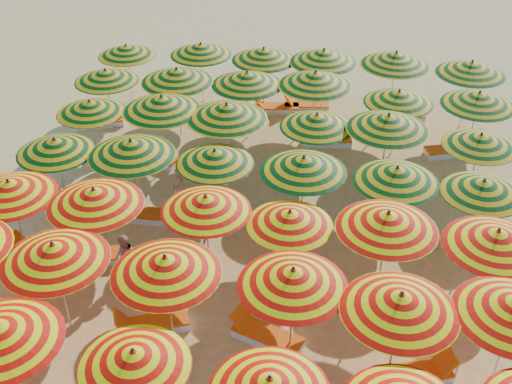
% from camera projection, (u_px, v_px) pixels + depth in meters
% --- Properties ---
extents(ground, '(120.00, 120.00, 0.00)m').
position_uv_depth(ground, '(253.00, 249.00, 17.96)').
color(ground, '#F2C26B').
rests_on(ground, ground).
extents(umbrella_8, '(2.78, 2.78, 2.33)m').
position_uv_depth(umbrella_8, '(134.00, 359.00, 12.09)').
color(umbrella_8, silver).
rests_on(umbrella_8, ground).
extents(umbrella_13, '(2.82, 2.82, 2.61)m').
position_uv_depth(umbrella_13, '(54.00, 253.00, 14.27)').
color(umbrella_13, silver).
rests_on(umbrella_13, ground).
extents(umbrella_14, '(2.58, 2.58, 2.61)m').
position_uv_depth(umbrella_14, '(166.00, 265.00, 13.91)').
color(umbrella_14, silver).
rests_on(umbrella_14, ground).
extents(umbrella_15, '(2.91, 2.91, 2.56)m').
position_uv_depth(umbrella_15, '(293.00, 278.00, 13.65)').
color(umbrella_15, silver).
rests_on(umbrella_15, ground).
extents(umbrella_16, '(3.14, 3.14, 2.62)m').
position_uv_depth(umbrella_16, '(400.00, 303.00, 12.95)').
color(umbrella_16, silver).
rests_on(umbrella_16, ground).
extents(umbrella_18, '(2.64, 2.64, 2.54)m').
position_uv_depth(umbrella_18, '(10.00, 188.00, 16.48)').
color(umbrella_18, silver).
rests_on(umbrella_18, ground).
extents(umbrella_19, '(2.62, 2.62, 2.61)m').
position_uv_depth(umbrella_19, '(95.00, 197.00, 16.05)').
color(umbrella_19, silver).
rests_on(umbrella_19, ground).
extents(umbrella_20, '(2.93, 2.93, 2.45)m').
position_uv_depth(umbrella_20, '(206.00, 204.00, 16.06)').
color(umbrella_20, silver).
rests_on(umbrella_20, ground).
extents(umbrella_21, '(2.66, 2.66, 2.32)m').
position_uv_depth(umbrella_21, '(290.00, 218.00, 15.75)').
color(umbrella_21, silver).
rests_on(umbrella_21, ground).
extents(umbrella_22, '(2.70, 2.70, 2.62)m').
position_uv_depth(umbrella_22, '(388.00, 221.00, 15.21)').
color(umbrella_22, silver).
rests_on(umbrella_22, ground).
extents(umbrella_23, '(3.24, 3.24, 2.59)m').
position_uv_depth(umbrella_23, '(497.00, 239.00, 14.70)').
color(umbrella_23, silver).
rests_on(umbrella_23, ground).
extents(umbrella_24, '(2.63, 2.63, 2.42)m').
position_uv_depth(umbrella_24, '(55.00, 146.00, 18.47)').
color(umbrella_24, silver).
rests_on(umbrella_24, ground).
extents(umbrella_25, '(2.77, 2.77, 2.64)m').
position_uv_depth(umbrella_25, '(131.00, 148.00, 17.99)').
color(umbrella_25, silver).
rests_on(umbrella_25, ground).
extents(umbrella_26, '(2.34, 2.34, 2.38)m').
position_uv_depth(umbrella_26, '(215.00, 157.00, 18.04)').
color(umbrella_26, silver).
rests_on(umbrella_26, ground).
extents(umbrella_27, '(3.17, 3.17, 2.56)m').
position_uv_depth(umbrella_27, '(304.00, 164.00, 17.40)').
color(umbrella_27, silver).
rests_on(umbrella_27, ground).
extents(umbrella_28, '(2.35, 2.35, 2.47)m').
position_uv_depth(umbrella_28, '(397.00, 174.00, 17.13)').
color(umbrella_28, silver).
rests_on(umbrella_28, ground).
extents(umbrella_29, '(2.70, 2.70, 2.35)m').
position_uv_depth(umbrella_29, '(483.00, 187.00, 16.83)').
color(umbrella_29, silver).
rests_on(umbrella_29, ground).
extents(umbrella_30, '(2.29, 2.29, 2.34)m').
position_uv_depth(umbrella_30, '(90.00, 107.00, 20.64)').
color(umbrella_30, silver).
rests_on(umbrella_30, ground).
extents(umbrella_31, '(3.15, 3.15, 2.70)m').
position_uv_depth(umbrella_31, '(162.00, 104.00, 20.14)').
color(umbrella_31, silver).
rests_on(umbrella_31, ground).
extents(umbrella_32, '(3.34, 3.34, 2.71)m').
position_uv_depth(umbrella_32, '(227.00, 111.00, 19.68)').
color(umbrella_32, silver).
rests_on(umbrella_32, ground).
extents(umbrella_33, '(2.77, 2.77, 2.44)m').
position_uv_depth(umbrella_33, '(317.00, 121.00, 19.70)').
color(umbrella_33, silver).
rests_on(umbrella_33, ground).
extents(umbrella_34, '(2.83, 2.83, 2.66)m').
position_uv_depth(umbrella_34, '(388.00, 122.00, 19.20)').
color(umbrella_34, silver).
rests_on(umbrella_34, ground).
extents(umbrella_35, '(2.69, 2.69, 2.33)m').
position_uv_depth(umbrella_35, '(480.00, 141.00, 18.87)').
color(umbrella_35, silver).
rests_on(umbrella_35, ground).
extents(umbrella_36, '(2.79, 2.79, 2.39)m').
position_uv_depth(umbrella_36, '(106.00, 76.00, 22.53)').
color(umbrella_36, silver).
rests_on(umbrella_36, ground).
extents(umbrella_37, '(3.02, 3.02, 2.66)m').
position_uv_depth(umbrella_37, '(177.00, 75.00, 21.98)').
color(umbrella_37, silver).
rests_on(umbrella_37, ground).
extents(umbrella_38, '(2.99, 2.99, 2.61)m').
position_uv_depth(umbrella_38, '(247.00, 79.00, 21.85)').
color(umbrella_38, silver).
rests_on(umbrella_38, ground).
extents(umbrella_39, '(3.22, 3.22, 2.71)m').
position_uv_depth(umbrella_39, '(315.00, 79.00, 21.63)').
color(umbrella_39, silver).
rests_on(umbrella_39, ground).
extents(umbrella_40, '(3.05, 3.05, 2.43)m').
position_uv_depth(umbrella_40, '(399.00, 97.00, 21.05)').
color(umbrella_40, silver).
rests_on(umbrella_40, ground).
extents(umbrella_41, '(2.83, 2.83, 2.54)m').
position_uv_depth(umbrella_41, '(479.00, 99.00, 20.73)').
color(umbrella_41, silver).
rests_on(umbrella_41, ground).
extents(umbrella_42, '(2.73, 2.73, 2.34)m').
position_uv_depth(umbrella_42, '(126.00, 50.00, 24.54)').
color(umbrella_42, silver).
rests_on(umbrella_42, ground).
extents(umbrella_43, '(3.06, 3.06, 2.48)m').
position_uv_depth(umbrella_43, '(201.00, 49.00, 24.32)').
color(umbrella_43, silver).
rests_on(umbrella_43, ground).
extents(umbrella_44, '(2.68, 2.68, 2.54)m').
position_uv_depth(umbrella_44, '(264.00, 54.00, 23.76)').
color(umbrella_44, silver).
rests_on(umbrella_44, ground).
extents(umbrella_45, '(3.17, 3.17, 2.65)m').
position_uv_depth(umbrella_45, '(324.00, 56.00, 23.39)').
color(umbrella_45, silver).
rests_on(umbrella_45, ground).
extents(umbrella_46, '(3.31, 3.31, 2.71)m').
position_uv_depth(umbrella_46, '(396.00, 59.00, 23.05)').
color(umbrella_46, silver).
rests_on(umbrella_46, ground).
extents(umbrella_47, '(2.65, 2.65, 2.60)m').
position_uv_depth(umbrella_47, '(471.00, 68.00, 22.63)').
color(umbrella_47, silver).
rests_on(umbrella_47, ground).
extents(lounger_6, '(1.82, 1.25, 0.69)m').
position_uv_depth(lounger_6, '(151.00, 325.00, 15.37)').
color(lounger_6, white).
rests_on(lounger_6, ground).
extents(lounger_7, '(1.83, 1.12, 0.69)m').
position_uv_depth(lounger_7, '(266.00, 336.00, 15.09)').
color(lounger_7, white).
rests_on(lounger_7, ground).
extents(lounger_8, '(1.83, 1.14, 0.69)m').
position_uv_depth(lounger_8, '(415.00, 374.00, 14.15)').
color(lounger_8, white).
rests_on(lounger_8, ground).
extents(lounger_9, '(1.79, 0.80, 0.69)m').
position_uv_depth(lounger_9, '(44.00, 251.00, 17.64)').
color(lounger_9, white).
rests_on(lounger_9, ground).
extents(lounger_10, '(1.82, 1.01, 0.69)m').
position_uv_depth(lounger_10, '(87.00, 257.00, 17.45)').
color(lounger_10, white).
rests_on(lounger_10, ground).
extents(lounger_11, '(1.74, 0.61, 0.69)m').
position_uv_depth(lounger_11, '(500.00, 310.00, 15.80)').
color(lounger_11, white).
rests_on(lounger_11, ground).
extents(lounger_12, '(1.78, 0.73, 0.69)m').
position_uv_depth(lounger_12, '(80.00, 206.00, 19.40)').
color(lounger_12, white).
rests_on(lounger_12, ground).
extents(lounger_13, '(1.74, 0.61, 0.69)m').
position_uv_depth(lounger_13, '(157.00, 216.00, 18.98)').
color(lounger_13, white).
rests_on(lounger_13, ground).
extents(lounger_14, '(1.76, 0.67, 0.69)m').
position_uv_depth(lounger_14, '(199.00, 214.00, 19.06)').
color(lounger_14, white).
rests_on(lounger_14, ground).
extents(lounger_15, '(1.83, 1.07, 0.69)m').
position_uv_depth(lounger_15, '(284.00, 222.00, 18.76)').
color(lounger_15, white).
rests_on(lounger_15, ground).
extents(lounger_16, '(1.80, 0.86, 0.69)m').
position_uv_depth(lounger_16, '(489.00, 250.00, 17.67)').
color(lounger_16, white).
rests_on(lounger_16, ground).
extents(lounger_17, '(1.83, 1.10, 0.69)m').
position_uv_depth(lounger_17, '(114.00, 156.00, 21.82)').
color(lounger_17, white).
rests_on(lounger_17, ground).
extents(lounger_18, '(1.83, 1.06, 0.69)m').
position_uv_depth(lounger_18, '(153.00, 158.00, 21.69)').
color(lounger_18, white).
rests_on(lounger_18, ground).
extents(lounger_19, '(1.82, 0.97, 0.69)m').
position_uv_depth(lounger_19, '(295.00, 175.00, 20.82)').
color(lounger_19, white).
rests_on(lounger_19, ground).
extents(lounger_20, '(1.75, 0.63, 0.69)m').
position_uv_depth(lounger_20, '(485.00, 194.00, 19.95)').
color(lounger_20, white).
rests_on(lounger_20, ground).
extents(lounger_21, '(1.83, 1.16, 0.69)m').
position_uv_depth(lounger_21, '(99.00, 122.00, 23.83)').
color(lounger_21, white).
rests_on(lounger_21, ground).
extents(lounger_22, '(1.81, 0.88, 0.69)m').
position_uv_depth(lounger_22, '(326.00, 141.00, 22.67)').
color(lounger_22, white).
rests_on(lounger_22, ground).
extents(lounger_23, '(1.83, 1.11, 0.69)m').
position_uv_depth(lounger_23, '(451.00, 151.00, 22.10)').
color(lounger_23, white).
rests_on(lounger_23, ground).
extents(lounger_24, '(1.80, 0.84, 0.69)m').
position_uv_depth(lounger_24, '(276.00, 108.00, 24.74)').
color(lounger_24, white).
rests_on(lounger_24, ground).
extents(lounger_25, '(1.79, 0.81, 0.69)m').
position_uv_depth(lounger_25, '(305.00, 106.00, 24.89)').
color(lounger_25, white).
rests_on(lounger_25, ground).
extents(lounger_26, '(1.78, 0.73, 0.69)m').
position_uv_depth(lounger_26, '(402.00, 114.00, 24.34)').
color(lounger_26, white).
rests_on(lounger_26, ground).
extents(beachgoer_b, '(0.77, 0.80, 1.31)m').
position_uv_depth(beachgoer_b, '(125.00, 257.00, 16.67)').
color(beachgoer_b, tan).
rests_on(beachgoer_b, ground).
extents(beachgoer_a, '(0.60, 0.54, 1.38)m').
position_uv_depth(beachgoer_a, '(179.00, 188.00, 19.23)').
color(beachgoer_a, tan).
rests_on(beachgoer_a, ground).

